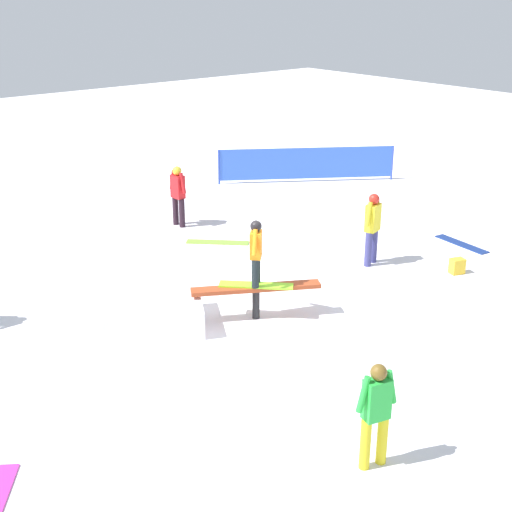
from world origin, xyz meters
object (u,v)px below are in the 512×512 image
Objects in this scene: bystander_yellow at (372,225)px; loose_snowboard_lime at (218,242)px; rail_feature at (256,291)px; main_rider_on_rail at (256,255)px; loose_snowboard_navy at (461,244)px; bystander_red at (178,193)px; bystander_green at (376,410)px; backpack_on_snow at (457,266)px.

bystander_yellow is 3.91m from loose_snowboard_lime.
rail_feature is 4.31m from loose_snowboard_lime.
main_rider_on_rail reaches higher than loose_snowboard_navy.
bystander_red is 1.05× the size of bystander_green.
backpack_on_snow is (4.80, -1.11, -1.12)m from main_rider_on_rail.
bystander_red reaches higher than rail_feature.
bystander_yellow reaches higher than bystander_green.
rail_feature is 1.42× the size of bystander_red.
backpack_on_snow is at bearing -73.19° from bystander_yellow.
bystander_green is 7.28m from bystander_yellow.
bystander_green is (-1.64, -4.38, -0.44)m from main_rider_on_rail.
bystander_green is at bearing 158.17° from bystander_red.
backpack_on_snow is (-1.63, -1.02, 0.16)m from loose_snowboard_navy.
rail_feature is 1.49× the size of loose_snowboard_navy.
loose_snowboard_lime is at bearing 102.53° from bystander_yellow.
rail_feature is 6.46m from loose_snowboard_navy.
bystander_yellow is at bearing 163.61° from loose_snowboard_lime.
bystander_green is 8.99m from loose_snowboard_lime.
loose_snowboard_lime is (1.94, 3.81, -0.55)m from rail_feature.
backpack_on_snow is (6.44, 3.27, -0.68)m from bystander_green.
bystander_green is 0.92× the size of bystander_yellow.
bystander_red is at bearing 116.10° from main_rider_on_rail.
main_rider_on_rail reaches higher than bystander_yellow.
main_rider_on_rail is 4.46m from loose_snowboard_lime.
main_rider_on_rail is 0.84× the size of loose_snowboard_lime.
bystander_red reaches higher than loose_snowboard_navy.
loose_snowboard_lime is (1.94, 3.81, -1.27)m from main_rider_on_rail.
bystander_green reaches higher than loose_snowboard_lime.
backpack_on_snow is at bearing 32.68° from main_rider_on_rail.
bystander_yellow is at bearing -162.08° from bystander_red.
rail_feature reaches higher than loose_snowboard_lime.
main_rider_on_rail is (0.00, 0.00, 0.72)m from rail_feature.
loose_snowboard_navy is (6.43, -0.09, -0.55)m from rail_feature.
rail_feature is at bearing 107.91° from loose_snowboard_lime.
bystander_yellow is at bearing 37.40° from rail_feature.
bystander_green is 7.26m from backpack_on_snow.
backpack_on_snow is at bearing 41.33° from bystander_green.
main_rider_on_rail reaches higher than bystander_green.
backpack_on_snow is (1.03, -1.59, -0.75)m from bystander_yellow.
bystander_red is at bearing 93.55° from bystander_yellow.
main_rider_on_rail is 0.85× the size of loose_snowboard_navy.
bystander_red is 1.05× the size of loose_snowboard_navy.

